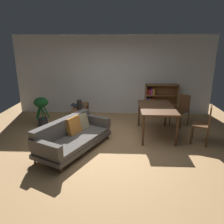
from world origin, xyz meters
TOP-DOWN VIEW (x-y plane):
  - ground_plane at (0.00, 0.00)m, footprint 8.16×8.16m
  - back_wall_panel at (0.00, 2.70)m, footprint 6.80×0.10m
  - fabric_couch at (-0.87, -0.16)m, footprint 1.63×2.13m
  - media_console at (-1.00, 1.54)m, footprint 0.37×1.23m
  - open_laptop at (-1.06, 1.60)m, footprint 0.40×0.33m
  - desk_speaker at (-0.96, 1.29)m, footprint 0.14×0.14m
  - potted_floor_plant at (-2.10, 1.27)m, footprint 0.46×0.42m
  - dining_table at (1.22, 0.72)m, footprint 0.90×1.43m
  - dining_chair_near at (2.11, 1.53)m, footprint 0.60×0.60m
  - dining_chair_far at (2.33, 0.25)m, footprint 0.54×0.56m
  - bookshelf at (1.58, 2.53)m, footprint 1.10×0.29m

SIDE VIEW (x-z plane):
  - ground_plane at x=0.00m, z-range 0.00..0.00m
  - media_console at x=-1.00m, z-range -0.01..0.52m
  - fabric_couch at x=-0.87m, z-range -0.03..0.69m
  - dining_chair_near at x=2.11m, z-range 0.06..0.99m
  - bookshelf at x=1.58m, z-range -0.01..1.08m
  - open_laptop at x=-1.06m, z-range 0.52..0.59m
  - dining_chair_far at x=2.33m, z-range 0.06..1.05m
  - potted_floor_plant at x=-2.10m, z-range 0.12..1.01m
  - desk_speaker at x=-0.96m, z-range 0.53..0.82m
  - dining_table at x=1.22m, z-range 0.33..1.13m
  - back_wall_panel at x=0.00m, z-range 0.00..2.70m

